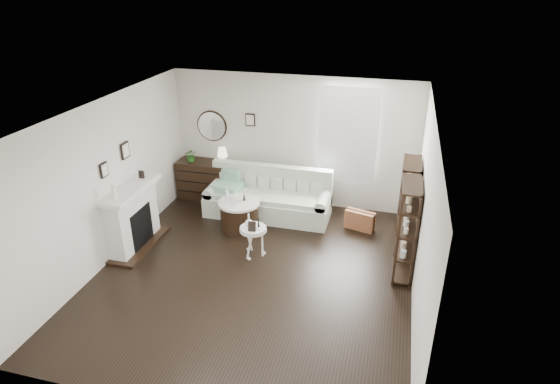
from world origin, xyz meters
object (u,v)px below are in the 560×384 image
(pedestal_table, at_px, (253,230))
(drum_table, at_px, (239,214))
(dresser, at_px, (208,180))
(sofa, at_px, (269,200))

(pedestal_table, bearing_deg, drum_table, 122.61)
(drum_table, relative_size, pedestal_table, 1.43)
(drum_table, bearing_deg, dresser, 135.30)
(sofa, xyz_separation_m, dresser, (-1.47, 0.39, 0.10))
(dresser, bearing_deg, pedestal_table, -49.84)
(pedestal_table, bearing_deg, sofa, 96.32)
(dresser, xyz_separation_m, drum_table, (1.08, -1.07, -0.14))
(sofa, distance_m, dresser, 1.52)
(sofa, height_order, drum_table, sofa)
(sofa, bearing_deg, pedestal_table, -83.68)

